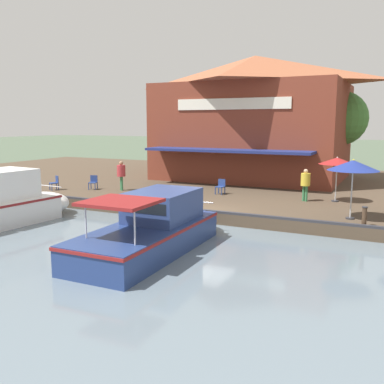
# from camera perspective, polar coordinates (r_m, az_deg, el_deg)

# --- Properties ---
(ground_plane) EXTENTS (220.00, 220.00, 0.00)m
(ground_plane) POSITION_cam_1_polar(r_m,az_deg,el_deg) (19.59, 1.45, -4.39)
(ground_plane) COLOR #4C5B47
(quay_deck) EXTENTS (22.00, 56.00, 0.60)m
(quay_deck) POSITION_cam_1_polar(r_m,az_deg,el_deg) (29.72, 10.28, 0.73)
(quay_deck) COLOR #4C3D2D
(quay_deck) RESTS_ON ground
(quay_edge_fender) EXTENTS (0.20, 50.40, 0.10)m
(quay_edge_fender) POSITION_cam_1_polar(r_m,az_deg,el_deg) (19.53, 1.58, -2.48)
(quay_edge_fender) COLOR #2D2D33
(quay_edge_fender) RESTS_ON quay_deck
(waterfront_restaurant) EXTENTS (11.24, 13.24, 8.74)m
(waterfront_restaurant) POSITION_cam_1_polar(r_m,az_deg,el_deg) (31.88, 8.25, 9.90)
(waterfront_restaurant) COLOR brown
(waterfront_restaurant) RESTS_ON quay_deck
(patio_umbrella_by_entrance) EXTENTS (1.83, 1.83, 2.31)m
(patio_umbrella_by_entrance) POSITION_cam_1_polar(r_m,az_deg,el_deg) (22.94, 18.80, 3.93)
(patio_umbrella_by_entrance) COLOR #B7B7B7
(patio_umbrella_by_entrance) RESTS_ON quay_deck
(patio_umbrella_back_row) EXTENTS (2.09, 2.09, 2.53)m
(patio_umbrella_back_row) POSITION_cam_1_polar(r_m,az_deg,el_deg) (18.91, 20.70, 3.34)
(patio_umbrella_back_row) COLOR #B7B7B7
(patio_umbrella_back_row) RESTS_ON quay_deck
(cafe_chair_mid_patio) EXTENTS (0.48, 0.48, 0.85)m
(cafe_chair_mid_patio) POSITION_cam_1_polar(r_m,az_deg,el_deg) (24.28, 3.85, 0.83)
(cafe_chair_mid_patio) COLOR navy
(cafe_chair_mid_patio) RESTS_ON quay_deck
(cafe_chair_far_corner_seat) EXTENTS (0.56, 0.56, 0.85)m
(cafe_chair_far_corner_seat) POSITION_cam_1_polar(r_m,az_deg,el_deg) (26.64, -13.03, 1.36)
(cafe_chair_far_corner_seat) COLOR navy
(cafe_chair_far_corner_seat) RESTS_ON quay_deck
(cafe_chair_beside_entrance) EXTENTS (0.60, 0.60, 0.85)m
(cafe_chair_beside_entrance) POSITION_cam_1_polar(r_m,az_deg,el_deg) (27.03, -17.79, 1.27)
(cafe_chair_beside_entrance) COLOR navy
(cafe_chair_beside_entrance) RESTS_ON quay_deck
(person_mid_patio) EXTENTS (0.47, 0.47, 1.67)m
(person_mid_patio) POSITION_cam_1_polar(r_m,az_deg,el_deg) (22.70, 14.89, 1.41)
(person_mid_patio) COLOR #337547
(person_mid_patio) RESTS_ON quay_deck
(person_at_quay_edge) EXTENTS (0.50, 0.50, 1.75)m
(person_at_quay_edge) POSITION_cam_1_polar(r_m,az_deg,el_deg) (25.84, -9.42, 2.64)
(person_at_quay_edge) COLOR #337547
(person_at_quay_edge) RESTS_ON quay_deck
(motorboat_second_along) EXTENTS (7.85, 2.68, 2.13)m
(motorboat_second_along) POSITION_cam_1_polar(r_m,az_deg,el_deg) (15.76, -4.49, -4.71)
(motorboat_second_along) COLOR navy
(motorboat_second_along) RESTS_ON river_water
(mooring_post) EXTENTS (0.22, 0.22, 0.78)m
(mooring_post) POSITION_cam_1_polar(r_m,az_deg,el_deg) (18.08, 22.00, -2.98)
(mooring_post) COLOR #473323
(mooring_post) RESTS_ON quay_deck
(tree_behind_restaurant) EXTENTS (4.09, 3.89, 6.27)m
(tree_behind_restaurant) POSITION_cam_1_polar(r_m,az_deg,el_deg) (32.89, 18.86, 9.07)
(tree_behind_restaurant) COLOR brown
(tree_behind_restaurant) RESTS_ON quay_deck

